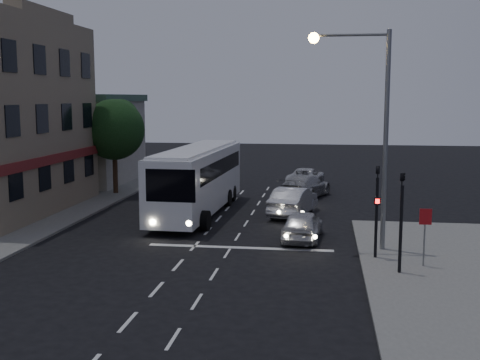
# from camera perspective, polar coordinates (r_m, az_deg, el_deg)

# --- Properties ---
(ground) EXTENTS (120.00, 120.00, 0.00)m
(ground) POSITION_cam_1_polar(r_m,az_deg,el_deg) (24.49, -5.33, -7.40)
(ground) COLOR black
(road_markings) EXTENTS (8.00, 30.55, 0.01)m
(road_markings) POSITION_cam_1_polar(r_m,az_deg,el_deg) (27.39, -1.10, -5.71)
(road_markings) COLOR silver
(road_markings) RESTS_ON ground
(tour_bus) EXTENTS (2.99, 12.13, 3.70)m
(tour_bus) POSITION_cam_1_polar(r_m,az_deg,el_deg) (33.22, -4.01, 0.18)
(tour_bus) COLOR white
(tour_bus) RESTS_ON ground
(car_suv) EXTENTS (1.95, 4.17, 1.38)m
(car_suv) POSITION_cam_1_polar(r_m,az_deg,el_deg) (27.40, 5.94, -4.28)
(car_suv) COLOR silver
(car_suv) RESTS_ON ground
(car_sedan_a) EXTENTS (2.62, 5.01, 1.57)m
(car_sedan_a) POSITION_cam_1_polar(r_m,az_deg,el_deg) (32.98, 5.08, -2.02)
(car_sedan_a) COLOR silver
(car_sedan_a) RESTS_ON ground
(car_sedan_b) EXTENTS (3.62, 5.65, 1.53)m
(car_sedan_b) POSITION_cam_1_polar(r_m,az_deg,el_deg) (38.82, 6.16, -0.57)
(car_sedan_b) COLOR #A2A2A2
(car_sedan_b) RESTS_ON ground
(car_sedan_c) EXTENTS (2.85, 5.18, 1.37)m
(car_sedan_c) POSITION_cam_1_polar(r_m,az_deg,el_deg) (43.67, 6.24, 0.26)
(car_sedan_c) COLOR silver
(car_sedan_c) RESTS_ON ground
(traffic_signal_main) EXTENTS (0.25, 0.35, 4.10)m
(traffic_signal_main) POSITION_cam_1_polar(r_m,az_deg,el_deg) (24.18, 12.86, -1.89)
(traffic_signal_main) COLOR black
(traffic_signal_main) RESTS_ON sidewalk_near
(traffic_signal_side) EXTENTS (0.18, 0.15, 4.10)m
(traffic_signal_side) POSITION_cam_1_polar(r_m,az_deg,el_deg) (22.31, 15.07, -2.77)
(traffic_signal_side) COLOR black
(traffic_signal_side) RESTS_ON sidewalk_near
(regulatory_sign) EXTENTS (0.45, 0.12, 2.20)m
(regulatory_sign) POSITION_cam_1_polar(r_m,az_deg,el_deg) (23.55, 17.13, -4.34)
(regulatory_sign) COLOR slate
(regulatory_sign) RESTS_ON sidewalk_near
(streetlight) EXTENTS (3.32, 0.44, 9.00)m
(streetlight) POSITION_cam_1_polar(r_m,az_deg,el_deg) (25.25, 12.24, 6.10)
(streetlight) COLOR slate
(streetlight) RESTS_ON sidewalk_near
(low_building_north) EXTENTS (9.40, 9.40, 6.50)m
(low_building_north) POSITION_cam_1_polar(r_m,az_deg,el_deg) (47.09, -15.84, 3.87)
(low_building_north) COLOR gray
(low_building_north) RESTS_ON sidewalk_far
(street_tree) EXTENTS (4.00, 4.00, 6.20)m
(street_tree) POSITION_cam_1_polar(r_m,az_deg,el_deg) (40.45, -11.86, 4.96)
(street_tree) COLOR black
(street_tree) RESTS_ON sidewalk_far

